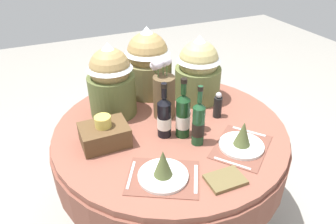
{
  "coord_description": "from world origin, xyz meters",
  "views": [
    {
      "loc": [
        -0.64,
        -1.41,
        1.78
      ],
      "look_at": [
        0.0,
        0.03,
        0.8
      ],
      "focal_mm": 33.84,
      "sensor_mm": 36.0,
      "label": 1
    }
  ],
  "objects_px": {
    "tumbler_near_right": "(199,121)",
    "wine_bottle_right": "(183,115)",
    "dining_table": "(170,147)",
    "wine_bottle_left": "(198,123)",
    "woven_basket_side_left": "(105,134)",
    "gift_tub_back_right": "(198,67)",
    "book_on_table": "(225,180)",
    "gift_tub_back_left": "(111,77)",
    "gift_tub_back_centre": "(148,59)",
    "place_setting_right": "(242,140)",
    "place_setting_left": "(163,170)",
    "flower_vase": "(163,91)",
    "wine_bottle_centre": "(164,117)",
    "pepper_mill": "(218,106)"
  },
  "relations": [
    {
      "from": "tumbler_near_right",
      "to": "wine_bottle_right",
      "type": "bearing_deg",
      "value": -175.1
    },
    {
      "from": "dining_table",
      "to": "wine_bottle_right",
      "type": "distance_m",
      "value": 0.31
    },
    {
      "from": "wine_bottle_left",
      "to": "woven_basket_side_left",
      "type": "distance_m",
      "value": 0.51
    },
    {
      "from": "gift_tub_back_right",
      "to": "book_on_table",
      "type": "bearing_deg",
      "value": -108.77
    },
    {
      "from": "wine_bottle_right",
      "to": "gift_tub_back_left",
      "type": "bearing_deg",
      "value": 125.85
    },
    {
      "from": "tumbler_near_right",
      "to": "book_on_table",
      "type": "distance_m",
      "value": 0.43
    },
    {
      "from": "wine_bottle_left",
      "to": "gift_tub_back_right",
      "type": "relative_size",
      "value": 0.79
    },
    {
      "from": "gift_tub_back_centre",
      "to": "woven_basket_side_left",
      "type": "relative_size",
      "value": 1.86
    },
    {
      "from": "place_setting_right",
      "to": "book_on_table",
      "type": "height_order",
      "value": "place_setting_right"
    },
    {
      "from": "dining_table",
      "to": "gift_tub_back_left",
      "type": "bearing_deg",
      "value": 131.91
    },
    {
      "from": "wine_bottle_left",
      "to": "gift_tub_back_left",
      "type": "distance_m",
      "value": 0.6
    },
    {
      "from": "wine_bottle_left",
      "to": "wine_bottle_right",
      "type": "bearing_deg",
      "value": 112.7
    },
    {
      "from": "place_setting_right",
      "to": "gift_tub_back_left",
      "type": "bearing_deg",
      "value": 130.05
    },
    {
      "from": "place_setting_left",
      "to": "woven_basket_side_left",
      "type": "xyz_separation_m",
      "value": [
        -0.18,
        0.37,
        0.02
      ]
    },
    {
      "from": "place_setting_left",
      "to": "flower_vase",
      "type": "relative_size",
      "value": 1.1
    },
    {
      "from": "dining_table",
      "to": "wine_bottle_centre",
      "type": "height_order",
      "value": "wine_bottle_centre"
    },
    {
      "from": "flower_vase",
      "to": "wine_bottle_centre",
      "type": "xyz_separation_m",
      "value": [
        -0.08,
        -0.2,
        -0.05
      ]
    },
    {
      "from": "place_setting_right",
      "to": "gift_tub_back_right",
      "type": "relative_size",
      "value": 0.97
    },
    {
      "from": "wine_bottle_right",
      "to": "place_setting_left",
      "type": "bearing_deg",
      "value": -130.87
    },
    {
      "from": "gift_tub_back_left",
      "to": "gift_tub_back_centre",
      "type": "xyz_separation_m",
      "value": [
        0.3,
        0.17,
        0.0
      ]
    },
    {
      "from": "book_on_table",
      "to": "gift_tub_back_right",
      "type": "relative_size",
      "value": 0.4
    },
    {
      "from": "place_setting_right",
      "to": "pepper_mill",
      "type": "bearing_deg",
      "value": 82.38
    },
    {
      "from": "wine_bottle_centre",
      "to": "gift_tub_back_centre",
      "type": "height_order",
      "value": "gift_tub_back_centre"
    },
    {
      "from": "tumbler_near_right",
      "to": "woven_basket_side_left",
      "type": "bearing_deg",
      "value": 170.21
    },
    {
      "from": "place_setting_right",
      "to": "gift_tub_back_right",
      "type": "height_order",
      "value": "gift_tub_back_right"
    },
    {
      "from": "wine_bottle_left",
      "to": "gift_tub_back_centre",
      "type": "height_order",
      "value": "gift_tub_back_centre"
    },
    {
      "from": "flower_vase",
      "to": "wine_bottle_left",
      "type": "bearing_deg",
      "value": -80.7
    },
    {
      "from": "tumbler_near_right",
      "to": "gift_tub_back_centre",
      "type": "height_order",
      "value": "gift_tub_back_centre"
    },
    {
      "from": "wine_bottle_left",
      "to": "woven_basket_side_left",
      "type": "xyz_separation_m",
      "value": [
        -0.46,
        0.2,
        -0.07
      ]
    },
    {
      "from": "gift_tub_back_right",
      "to": "woven_basket_side_left",
      "type": "bearing_deg",
      "value": -160.63
    },
    {
      "from": "place_setting_left",
      "to": "gift_tub_back_centre",
      "type": "relative_size",
      "value": 0.91
    },
    {
      "from": "wine_bottle_right",
      "to": "tumbler_near_right",
      "type": "distance_m",
      "value": 0.14
    },
    {
      "from": "wine_bottle_centre",
      "to": "gift_tub_back_centre",
      "type": "bearing_deg",
      "value": 78.46
    },
    {
      "from": "dining_table",
      "to": "pepper_mill",
      "type": "relative_size",
      "value": 8.23
    },
    {
      "from": "flower_vase",
      "to": "wine_bottle_left",
      "type": "height_order",
      "value": "flower_vase"
    },
    {
      "from": "place_setting_left",
      "to": "tumbler_near_right",
      "type": "relative_size",
      "value": 3.77
    },
    {
      "from": "woven_basket_side_left",
      "to": "wine_bottle_right",
      "type": "bearing_deg",
      "value": -13.58
    },
    {
      "from": "book_on_table",
      "to": "woven_basket_side_left",
      "type": "bearing_deg",
      "value": 131.31
    },
    {
      "from": "wine_bottle_right",
      "to": "gift_tub_back_right",
      "type": "height_order",
      "value": "gift_tub_back_right"
    },
    {
      "from": "woven_basket_side_left",
      "to": "pepper_mill",
      "type": "bearing_deg",
      "value": -0.95
    },
    {
      "from": "wine_bottle_right",
      "to": "gift_tub_back_left",
      "type": "height_order",
      "value": "gift_tub_back_left"
    },
    {
      "from": "wine_bottle_centre",
      "to": "woven_basket_side_left",
      "type": "distance_m",
      "value": 0.34
    },
    {
      "from": "gift_tub_back_centre",
      "to": "woven_basket_side_left",
      "type": "xyz_separation_m",
      "value": [
        -0.43,
        -0.46,
        -0.18
      ]
    },
    {
      "from": "wine_bottle_centre",
      "to": "gift_tub_back_right",
      "type": "relative_size",
      "value": 0.74
    },
    {
      "from": "place_setting_right",
      "to": "book_on_table",
      "type": "xyz_separation_m",
      "value": [
        -0.22,
        -0.18,
        -0.04
      ]
    },
    {
      "from": "place_setting_right",
      "to": "gift_tub_back_centre",
      "type": "height_order",
      "value": "gift_tub_back_centre"
    },
    {
      "from": "place_setting_right",
      "to": "pepper_mill",
      "type": "relative_size",
      "value": 2.54
    },
    {
      "from": "tumbler_near_right",
      "to": "pepper_mill",
      "type": "bearing_deg",
      "value": 25.19
    },
    {
      "from": "tumbler_near_right",
      "to": "gift_tub_back_centre",
      "type": "xyz_separation_m",
      "value": [
        -0.1,
        0.56,
        0.19
      ]
    },
    {
      "from": "flower_vase",
      "to": "gift_tub_back_centre",
      "type": "relative_size",
      "value": 0.83
    }
  ]
}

